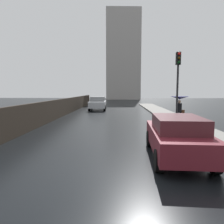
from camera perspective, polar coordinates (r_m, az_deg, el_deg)
name	(u,v)px	position (r m, az deg, el deg)	size (l,w,h in m)	color
ground	(88,180)	(5.74, -6.35, -17.66)	(120.00, 120.00, 0.00)	black
car_silver_near_kerb	(98,103)	(24.97, -3.85, 2.37)	(2.02, 4.44, 1.57)	#B2B5BA
car_maroon_mid_road	(177,136)	(7.52, 16.97, -6.14)	(1.93, 4.26, 1.43)	maroon
pedestrian_with_umbrella_far	(179,101)	(14.18, 17.67, 2.73)	(1.18, 1.18, 1.78)	black
traffic_light	(178,75)	(13.58, 17.28, 9.44)	(0.26, 0.39, 4.43)	black
distant_tower	(122,57)	(58.74, 2.79, 14.62)	(9.25, 9.32, 22.63)	#9E9993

